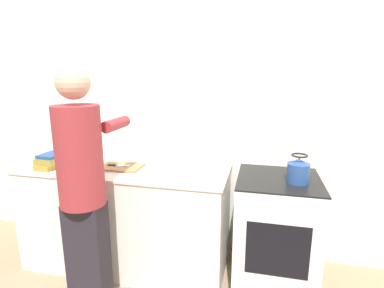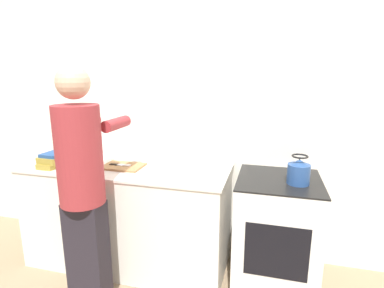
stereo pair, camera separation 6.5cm
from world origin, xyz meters
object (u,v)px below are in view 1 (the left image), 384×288
person (83,183)px  kettle (298,171)px  cutting_board (122,167)px  bowl_prep (181,162)px  canister_jar (65,150)px  oven (275,233)px  knife (118,165)px

person → kettle: (1.41, 0.46, 0.05)m
cutting_board → bowl_prep: (0.47, 0.14, 0.03)m
person → bowl_prep: 0.82m
person → kettle: person is taller
bowl_prep → canister_jar: bearing=-179.5°
person → canister_jar: (-0.59, 0.64, 0.03)m
oven → kettle: (0.12, -0.06, 0.53)m
kettle → canister_jar: (-2.00, 0.18, -0.01)m
kettle → canister_jar: size_ratio=1.29×
cutting_board → knife: 0.03m
bowl_prep → cutting_board: bearing=-163.2°
person → bowl_prep: bearing=52.3°
knife → canister_jar: canister_jar is taller
oven → person: bearing=-158.1°
cutting_board → bowl_prep: size_ratio=2.52×
kettle → knife: bearing=178.1°
oven → kettle: 0.55m
person → bowl_prep: person is taller
oven → bowl_prep: size_ratio=6.82×
kettle → bowl_prep: 0.93m
knife → bowl_prep: bowl_prep is taller
cutting_board → canister_jar: size_ratio=2.07×
person → cutting_board: size_ratio=5.15×
kettle → canister_jar: bearing=174.7°
oven → cutting_board: bearing=-179.6°
knife → bowl_prep: 0.52m
oven → person: size_ratio=0.53×
cutting_board → knife: size_ratio=1.80×
knife → canister_jar: size_ratio=1.15×
person → oven: bearing=21.9°
oven → bowl_prep: 0.93m
cutting_board → person: bearing=-93.7°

